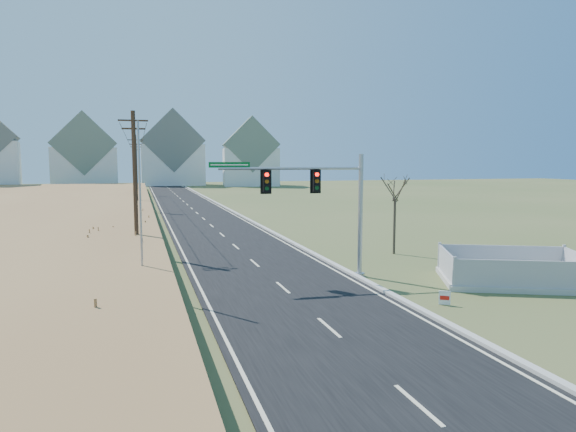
% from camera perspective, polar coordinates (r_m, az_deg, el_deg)
% --- Properties ---
extents(ground, '(260.00, 260.00, 0.00)m').
position_cam_1_polar(ground, '(20.35, 2.54, -10.73)').
color(ground, '#465529').
rests_on(ground, ground).
extents(road, '(8.00, 180.00, 0.06)m').
position_cam_1_polar(road, '(68.97, -10.98, 1.10)').
color(road, black).
rests_on(road, ground).
extents(curb, '(0.30, 180.00, 0.18)m').
position_cam_1_polar(curb, '(69.47, -7.57, 1.24)').
color(curb, '#B2AFA8').
rests_on(curb, ground).
extents(utility_pole_near, '(1.80, 0.26, 9.00)m').
position_cam_1_polar(utility_pole_near, '(33.46, -16.64, 3.77)').
color(utility_pole_near, '#422D1E').
rests_on(utility_pole_near, ground).
extents(utility_pole_mid, '(1.80, 0.26, 9.00)m').
position_cam_1_polar(utility_pole_mid, '(63.45, -16.51, 4.75)').
color(utility_pole_mid, '#422D1E').
rests_on(utility_pole_mid, ground).
extents(utility_pole_far, '(1.80, 0.26, 9.00)m').
position_cam_1_polar(utility_pole_far, '(93.44, -16.47, 5.10)').
color(utility_pole_far, '#422D1E').
rests_on(utility_pole_far, ground).
extents(condo_nnw, '(14.93, 11.17, 17.03)m').
position_cam_1_polar(condo_nnw, '(126.98, -21.70, 6.13)').
color(condo_nnw, white).
rests_on(condo_nnw, ground).
extents(condo_n, '(15.27, 10.20, 18.54)m').
position_cam_1_polar(condo_n, '(130.71, -12.73, 6.69)').
color(condo_n, white).
rests_on(condo_n, ground).
extents(condo_ne, '(14.12, 10.51, 16.52)m').
position_cam_1_polar(condo_ne, '(125.23, -4.19, 6.50)').
color(condo_ne, white).
rests_on(condo_ne, ground).
extents(traffic_signal_mast, '(7.84, 0.98, 6.26)m').
position_cam_1_polar(traffic_signal_mast, '(25.72, 4.24, 1.72)').
color(traffic_signal_mast, '#9EA0A5').
rests_on(traffic_signal_mast, ground).
extents(fence_enclosure, '(7.80, 6.73, 1.50)m').
position_cam_1_polar(fence_enclosure, '(27.41, 23.63, -6.21)').
color(fence_enclosure, '#B7B5AD').
rests_on(fence_enclosure, ground).
extents(open_sign, '(0.42, 0.29, 0.58)m').
position_cam_1_polar(open_sign, '(22.29, 17.01, -8.68)').
color(open_sign, white).
rests_on(open_sign, ground).
extents(flagpole, '(0.34, 0.34, 7.63)m').
position_cam_1_polar(flagpole, '(23.41, -16.02, -1.13)').
color(flagpole, '#B7B5AD').
rests_on(flagpole, ground).
extents(bare_tree, '(2.01, 2.01, 5.33)m').
position_cam_1_polar(bare_tree, '(33.11, 11.83, 3.21)').
color(bare_tree, '#4C3F33').
rests_on(bare_tree, ground).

